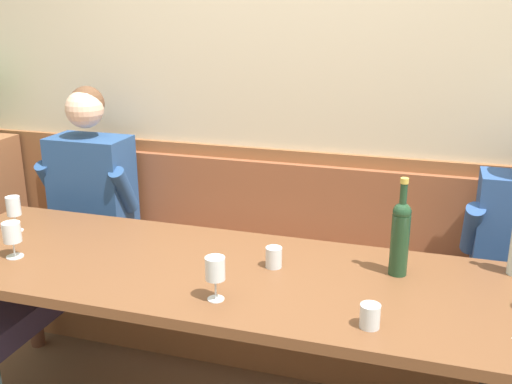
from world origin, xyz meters
name	(u,v)px	position (x,y,z in m)	size (l,w,h in m)	color
room_wall_back	(308,68)	(0.00, 1.09, 1.40)	(6.80, 0.08, 2.80)	beige
wood_wainscot_panel	(301,245)	(0.00, 1.04, 0.50)	(6.80, 0.03, 1.00)	brown
wall_bench	(291,301)	(0.00, 0.83, 0.28)	(2.97, 0.42, 0.94)	brown
dining_table	(250,290)	(0.00, 0.17, 0.66)	(2.67, 0.79, 0.74)	brown
person_center_right_seat	(60,235)	(-1.07, 0.50, 0.63)	(0.51, 1.23, 1.31)	#243031
wine_bottle_green_tall	(400,235)	(0.53, 0.32, 0.89)	(0.07, 0.07, 0.37)	#1E4025
wine_glass_center_rear	(12,234)	(-0.94, 0.03, 0.83)	(0.07, 0.07, 0.15)	silver
wine_glass_right_end	(215,271)	(-0.05, -0.06, 0.84)	(0.07, 0.07, 0.16)	silver
wine_glass_mid_left	(14,208)	(-1.12, 0.27, 0.84)	(0.06, 0.06, 0.16)	silver
water_tumbler_right	(370,316)	(0.47, -0.09, 0.77)	(0.06, 0.06, 0.08)	silver
water_tumbler_center	(274,257)	(0.07, 0.25, 0.78)	(0.06, 0.06, 0.08)	silver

